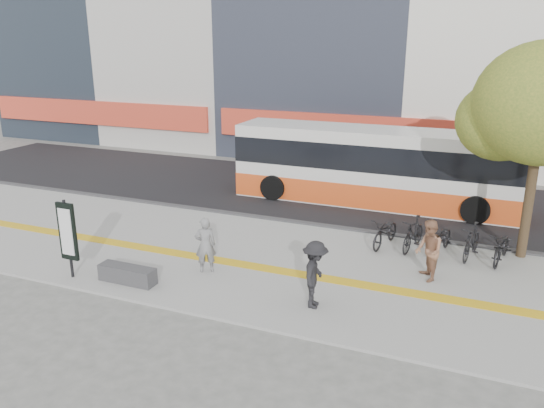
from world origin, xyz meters
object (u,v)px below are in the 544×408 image
at_px(pedestrian_tan, 429,251).
at_px(pedestrian_dark, 315,275).
at_px(seated_woman, 205,245).
at_px(bench, 127,274).
at_px(signboard, 67,233).
at_px(street_tree, 542,106).
at_px(bus, 375,169).

relative_size(pedestrian_tan, pedestrian_dark, 1.00).
height_order(seated_woman, pedestrian_dark, pedestrian_dark).
relative_size(bench, seated_woman, 1.01).
bearing_deg(signboard, pedestrian_tan, 21.26).
xyz_separation_m(signboard, pedestrian_tan, (8.97, 3.49, -0.45)).
bearing_deg(signboard, seated_woman, 27.99).
distance_m(bench, pedestrian_tan, 8.05).
xyz_separation_m(bench, signboard, (-1.60, -0.31, 1.06)).
height_order(signboard, pedestrian_dark, signboard).
distance_m(signboard, street_tree, 13.40).
distance_m(pedestrian_tan, pedestrian_dark, 3.48).
distance_m(bench, bus, 10.77).
bearing_deg(pedestrian_dark, street_tree, -48.13).
distance_m(bench, street_tree, 12.23).
bearing_deg(pedestrian_dark, pedestrian_tan, -49.09).
xyz_separation_m(bench, pedestrian_dark, (5.03, 0.61, 0.62)).
xyz_separation_m(street_tree, pedestrian_dark, (-4.75, -5.42, -3.59)).
relative_size(seated_woman, pedestrian_tan, 0.95).
xyz_separation_m(bench, seated_woman, (1.61, 1.40, 0.57)).
relative_size(street_tree, pedestrian_dark, 3.75).
height_order(bench, seated_woman, seated_woman).
xyz_separation_m(street_tree, bus, (-5.23, 3.68, -3.08)).
distance_m(street_tree, pedestrian_dark, 8.05).
bearing_deg(bench, pedestrian_dark, 6.86).
bearing_deg(pedestrian_tan, seated_woman, -97.48).
bearing_deg(street_tree, bus, 144.89).
xyz_separation_m(pedestrian_tan, pedestrian_dark, (-2.34, -2.58, 0.00)).
xyz_separation_m(street_tree, seated_woman, (-8.17, -4.62, -3.64)).
bearing_deg(bench, bus, 64.88).
relative_size(bench, pedestrian_tan, 0.96).
bearing_deg(pedestrian_dark, signboard, 90.95).
height_order(bench, signboard, signboard).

